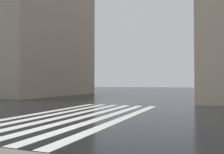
# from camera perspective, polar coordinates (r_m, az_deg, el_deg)

# --- Properties ---
(ground_plane) EXTENTS (220.00, 220.00, 0.00)m
(ground_plane) POSITION_cam_1_polar(r_m,az_deg,el_deg) (9.41, -14.78, -11.74)
(ground_plane) COLOR black
(zebra_crossing) EXTENTS (13.00, 5.50, 0.01)m
(zebra_crossing) POSITION_cam_1_polar(r_m,az_deg,el_deg) (13.21, -7.43, -8.81)
(zebra_crossing) COLOR silver
(zebra_crossing) RESTS_ON ground_plane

